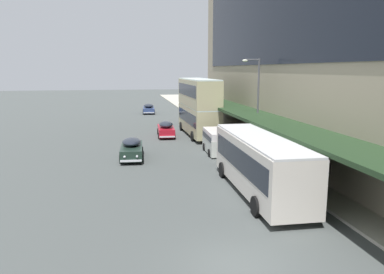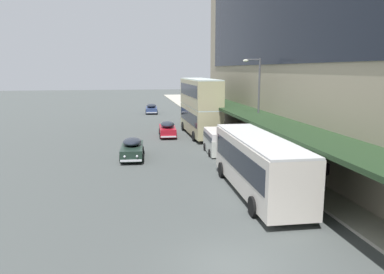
% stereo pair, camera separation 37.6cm
% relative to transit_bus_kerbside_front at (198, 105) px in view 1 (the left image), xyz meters
% --- Properties ---
extents(ground, '(240.00, 240.00, 0.00)m').
position_rel_transit_bus_kerbside_front_xyz_m(ground, '(-4.00, -26.84, -3.25)').
color(ground, '#454A48').
extents(transit_bus_kerbside_front, '(2.94, 10.35, 6.02)m').
position_rel_transit_bus_kerbside_front_xyz_m(transit_bus_kerbside_front, '(0.00, 0.00, 0.00)').
color(transit_bus_kerbside_front, tan).
rests_on(transit_bus_kerbside_front, ground).
extents(transit_bus_kerbside_rear, '(2.95, 10.47, 3.28)m').
position_rel_transit_bus_kerbside_front_xyz_m(transit_bus_kerbside_rear, '(-0.39, -19.40, -1.37)').
color(transit_bus_kerbside_rear, beige).
rests_on(transit_bus_kerbside_rear, ground).
extents(sedan_trailing_mid, '(1.96, 4.83, 1.64)m').
position_rel_transit_bus_kerbside_front_xyz_m(sedan_trailing_mid, '(-3.51, -0.11, -2.46)').
color(sedan_trailing_mid, '#A61422').
rests_on(sedan_trailing_mid, ground).
extents(sedan_second_near, '(1.98, 4.89, 1.60)m').
position_rel_transit_bus_kerbside_front_xyz_m(sedan_second_near, '(-7.31, -9.39, -2.47)').
color(sedan_second_near, '#1C2E25').
rests_on(sedan_second_near, ground).
extents(sedan_second_mid, '(2.08, 4.52, 1.57)m').
position_rel_transit_bus_kerbside_front_xyz_m(sedan_second_mid, '(-3.86, 21.14, -2.48)').
color(sedan_second_mid, navy).
rests_on(sedan_second_mid, ground).
extents(vw_van, '(2.04, 4.62, 1.96)m').
position_rel_transit_bus_kerbside_front_xyz_m(vw_van, '(-0.18, -8.73, -2.16)').
color(vw_van, silver).
rests_on(vw_van, ground).
extents(pedestrian_at_kerb, '(0.43, 0.52, 1.86)m').
position_rel_transit_bus_kerbside_front_xyz_m(pedestrian_at_kerb, '(3.54, -19.66, -2.07)').
color(pedestrian_at_kerb, black).
rests_on(pedestrian_at_kerb, sidewalk_kerb).
extents(street_lamp, '(1.50, 0.28, 7.72)m').
position_rel_transit_bus_kerbside_front_xyz_m(street_lamp, '(2.86, -9.76, 1.34)').
color(street_lamp, '#4C4C51').
rests_on(street_lamp, sidewalk_kerb).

